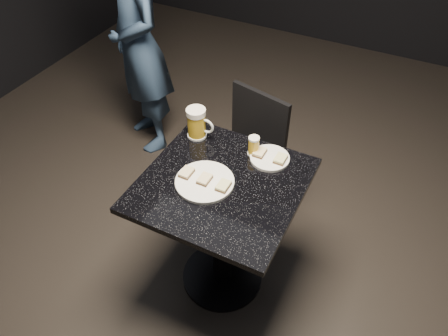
# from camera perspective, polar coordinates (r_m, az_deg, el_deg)

# --- Properties ---
(floor) EXTENTS (6.00, 6.00, 0.00)m
(floor) POSITION_cam_1_polar(r_m,az_deg,el_deg) (2.52, -0.21, -14.00)
(floor) COLOR black
(floor) RESTS_ON ground
(plate_large) EXTENTS (0.26, 0.26, 0.01)m
(plate_large) POSITION_cam_1_polar(r_m,az_deg,el_deg) (1.93, -2.54, -1.80)
(plate_large) COLOR white
(plate_large) RESTS_ON table
(plate_small) EXTENTS (0.19, 0.19, 0.01)m
(plate_small) POSITION_cam_1_polar(r_m,az_deg,el_deg) (2.05, 5.99, 1.30)
(plate_small) COLOR white
(plate_small) RESTS_ON table
(patron) EXTENTS (0.68, 0.63, 1.55)m
(patron) POSITION_cam_1_polar(r_m,az_deg,el_deg) (2.99, -11.07, 15.62)
(patron) COLOR navy
(patron) RESTS_ON floor
(table) EXTENTS (0.70, 0.70, 0.75)m
(table) POSITION_cam_1_polar(r_m,az_deg,el_deg) (2.11, -0.25, -6.52)
(table) COLOR black
(table) RESTS_ON floor
(beer_mug) EXTENTS (0.14, 0.10, 0.16)m
(beer_mug) POSITION_cam_1_polar(r_m,az_deg,el_deg) (2.13, -3.54, 5.89)
(beer_mug) COLOR silver
(beer_mug) RESTS_ON table
(beer_tumbler) EXTENTS (0.06, 0.06, 0.10)m
(beer_tumbler) POSITION_cam_1_polar(r_m,az_deg,el_deg) (2.05, 3.90, 2.91)
(beer_tumbler) COLOR silver
(beer_tumbler) RESTS_ON table
(chair) EXTENTS (0.44, 0.44, 0.85)m
(chair) POSITION_cam_1_polar(r_m,az_deg,el_deg) (2.46, 2.93, 1.78)
(chair) COLOR black
(chair) RESTS_ON floor
(canapes_on_plate_large) EXTENTS (0.23, 0.07, 0.02)m
(canapes_on_plate_large) POSITION_cam_1_polar(r_m,az_deg,el_deg) (1.92, -2.55, -1.45)
(canapes_on_plate_large) COLOR #4C3521
(canapes_on_plate_large) RESTS_ON plate_large
(canapes_on_plate_small) EXTENTS (0.15, 0.07, 0.02)m
(canapes_on_plate_small) POSITION_cam_1_polar(r_m,az_deg,el_deg) (2.04, 6.03, 1.64)
(canapes_on_plate_small) COLOR #4C3521
(canapes_on_plate_small) RESTS_ON plate_small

